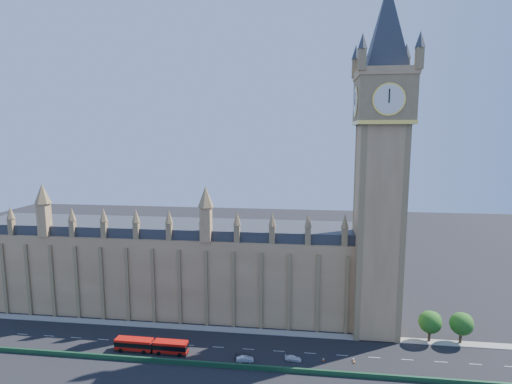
# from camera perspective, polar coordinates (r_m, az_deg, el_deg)

# --- Properties ---
(ground) EXTENTS (400.00, 400.00, 0.00)m
(ground) POSITION_cam_1_polar(r_m,az_deg,el_deg) (112.34, -3.29, -21.37)
(ground) COLOR black
(ground) RESTS_ON ground
(palace_westminster) EXTENTS (120.00, 20.00, 28.00)m
(palace_westminster) POSITION_cam_1_polar(r_m,az_deg,el_deg) (132.35, -12.46, -10.31)
(palace_westminster) COLOR #987349
(palace_westminster) RESTS_ON ground
(elizabeth_tower) EXTENTS (20.59, 20.59, 105.00)m
(elizabeth_tower) POSITION_cam_1_polar(r_m,az_deg,el_deg) (111.91, 17.53, 7.38)
(elizabeth_tower) COLOR #987349
(elizabeth_tower) RESTS_ON ground
(bridge_parapet) EXTENTS (160.00, 0.60, 1.20)m
(bridge_parapet) POSITION_cam_1_polar(r_m,az_deg,el_deg) (104.43, -4.26, -23.48)
(bridge_parapet) COLOR #1E4C2D
(bridge_parapet) RESTS_ON ground
(kerb_north) EXTENTS (160.00, 3.00, 0.16)m
(kerb_north) POSITION_cam_1_polar(r_m,az_deg,el_deg) (120.53, -2.43, -19.14)
(kerb_north) COLOR gray
(kerb_north) RESTS_ON ground
(tree_east_near) EXTENTS (6.00, 6.00, 8.50)m
(tree_east_near) POSITION_cam_1_polar(r_m,az_deg,el_deg) (122.13, 23.71, -16.58)
(tree_east_near) COLOR #382619
(tree_east_near) RESTS_ON ground
(tree_east_far) EXTENTS (6.00, 6.00, 8.50)m
(tree_east_far) POSITION_cam_1_polar(r_m,az_deg,el_deg) (124.60, 27.38, -16.31)
(tree_east_far) COLOR #382619
(tree_east_far) RESTS_ON ground
(red_bus) EXTENTS (19.09, 3.26, 3.24)m
(red_bus) POSITION_cam_1_polar(r_m,az_deg,el_deg) (113.00, -14.73, -20.46)
(red_bus) COLOR red
(red_bus) RESTS_ON ground
(car_grey) EXTENTS (4.61, 1.86, 1.57)m
(car_grey) POSITION_cam_1_polar(r_m,az_deg,el_deg) (107.30, -1.72, -22.41)
(car_grey) COLOR #3B3C42
(car_grey) RESTS_ON ground
(car_silver) EXTENTS (4.39, 2.01, 1.39)m
(car_silver) POSITION_cam_1_polar(r_m,az_deg,el_deg) (106.43, -1.57, -22.74)
(car_silver) COLOR #B8BCC1
(car_silver) RESTS_ON ground
(car_white) EXTENTS (4.18, 1.87, 1.19)m
(car_white) POSITION_cam_1_polar(r_m,az_deg,el_deg) (107.23, 5.33, -22.58)
(car_white) COLOR white
(car_white) RESTS_ON ground
(cone_a) EXTENTS (0.47, 0.47, 0.74)m
(cone_a) POSITION_cam_1_polar(r_m,az_deg,el_deg) (108.11, 9.61, -22.53)
(cone_a) COLOR black
(cone_a) RESTS_ON ground
(cone_b) EXTENTS (0.54, 0.54, 0.75)m
(cone_b) POSITION_cam_1_polar(r_m,az_deg,el_deg) (108.64, 13.87, -22.50)
(cone_b) COLOR black
(cone_b) RESTS_ON ground
(cone_c) EXTENTS (0.50, 0.50, 0.67)m
(cone_c) POSITION_cam_1_polar(r_m,az_deg,el_deg) (108.53, 4.32, -22.32)
(cone_c) COLOR black
(cone_c) RESTS_ON ground
(cone_d) EXTENTS (0.50, 0.50, 0.72)m
(cone_d) POSITION_cam_1_polar(r_m,az_deg,el_deg) (109.56, 13.74, -22.22)
(cone_d) COLOR black
(cone_d) RESTS_ON ground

